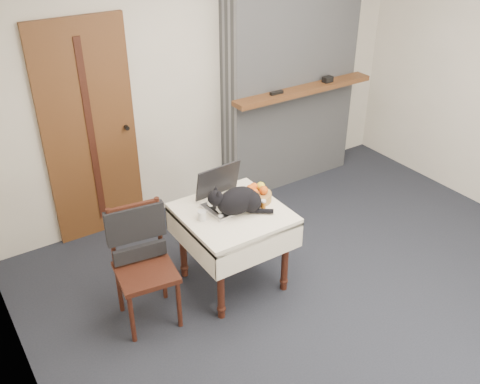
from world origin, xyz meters
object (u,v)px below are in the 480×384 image
object	(u,v)px
cat	(238,201)
chair	(140,248)
pill_bottle	(264,204)
cream_jar	(202,215)
door	(90,134)
side_table	(233,223)
laptop	(225,195)
fruit_basket	(257,194)

from	to	relation	value
cat	chair	world-z (taller)	cat
pill_bottle	cat	bearing A→B (deg)	161.61
pill_bottle	cream_jar	bearing A→B (deg)	164.83
chair	door	bearing A→B (deg)	91.90
side_table	chair	distance (m)	0.75
cat	laptop	bearing A→B (deg)	107.94
chair	side_table	bearing A→B (deg)	1.68
cream_jar	side_table	bearing A→B (deg)	-5.76
side_table	fruit_basket	xyz separation A→B (m)	(0.25, 0.04, 0.17)
cream_jar	fruit_basket	world-z (taller)	fruit_basket
pill_bottle	chair	size ratio (longest dim) A/B	0.08
cream_jar	fruit_basket	xyz separation A→B (m)	(0.51, 0.01, 0.02)
door	pill_bottle	xyz separation A→B (m)	(0.84, -1.45, -0.26)
side_table	laptop	size ratio (longest dim) A/B	1.86
door	cream_jar	bearing A→B (deg)	-74.77
cat	cream_jar	xyz separation A→B (m)	(-0.28, 0.06, -0.07)
door	chair	xyz separation A→B (m)	(-0.13, -1.27, -0.40)
side_table	chair	world-z (taller)	chair
door	laptop	world-z (taller)	door
door	pill_bottle	distance (m)	1.69
cat	pill_bottle	size ratio (longest dim) A/B	5.95
cat	side_table	bearing A→B (deg)	139.56
cat	fruit_basket	distance (m)	0.24
door	side_table	distance (m)	1.54
laptop	pill_bottle	world-z (taller)	laptop
door	side_table	xyz separation A→B (m)	(0.62, -1.35, -0.41)
laptop	pill_bottle	xyz separation A→B (m)	(0.20, -0.24, -0.03)
side_table	cat	world-z (taller)	cat
cat	fruit_basket	xyz separation A→B (m)	(0.22, 0.08, -0.05)
side_table	fruit_basket	bearing A→B (deg)	8.35
pill_bottle	fruit_basket	xyz separation A→B (m)	(0.03, 0.14, 0.01)
door	fruit_basket	distance (m)	1.59
cat	pill_bottle	distance (m)	0.21
cat	pill_bottle	bearing A→B (deg)	-2.56
pill_bottle	fruit_basket	world-z (taller)	fruit_basket
cat	chair	size ratio (longest dim) A/B	0.50
door	side_table	size ratio (longest dim) A/B	2.56
cat	chair	bearing A→B (deg)	-172.98
cream_jar	cat	bearing A→B (deg)	-12.93
side_table	fruit_basket	size ratio (longest dim) A/B	3.32
side_table	laptop	world-z (taller)	laptop
laptop	cream_jar	world-z (taller)	laptop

